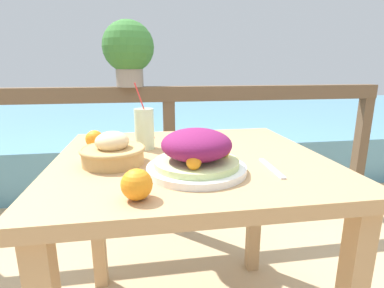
{
  "coord_description": "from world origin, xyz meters",
  "views": [
    {
      "loc": [
        -0.15,
        -0.99,
        1.06
      ],
      "look_at": [
        -0.0,
        -0.07,
        0.83
      ],
      "focal_mm": 28.0,
      "sensor_mm": 36.0,
      "label": 1
    }
  ],
  "objects_px": {
    "bread_basket": "(113,152)",
    "potted_plant": "(128,49)",
    "drink_glass": "(144,129)",
    "salad_plate": "(197,154)"
  },
  "relations": [
    {
      "from": "bread_basket",
      "to": "potted_plant",
      "type": "height_order",
      "value": "potted_plant"
    },
    {
      "from": "potted_plant",
      "to": "bread_basket",
      "type": "bearing_deg",
      "value": -91.81
    },
    {
      "from": "potted_plant",
      "to": "drink_glass",
      "type": "bearing_deg",
      "value": -84.32
    },
    {
      "from": "salad_plate",
      "to": "potted_plant",
      "type": "distance_m",
      "value": 1.1
    },
    {
      "from": "salad_plate",
      "to": "drink_glass",
      "type": "bearing_deg",
      "value": 116.63
    },
    {
      "from": "salad_plate",
      "to": "bread_basket",
      "type": "relative_size",
      "value": 1.43
    },
    {
      "from": "salad_plate",
      "to": "bread_basket",
      "type": "distance_m",
      "value": 0.28
    },
    {
      "from": "salad_plate",
      "to": "drink_glass",
      "type": "xyz_separation_m",
      "value": [
        -0.15,
        0.29,
        0.02
      ]
    },
    {
      "from": "potted_plant",
      "to": "salad_plate",
      "type": "bearing_deg",
      "value": -77.92
    },
    {
      "from": "salad_plate",
      "to": "drink_glass",
      "type": "distance_m",
      "value": 0.33
    }
  ]
}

